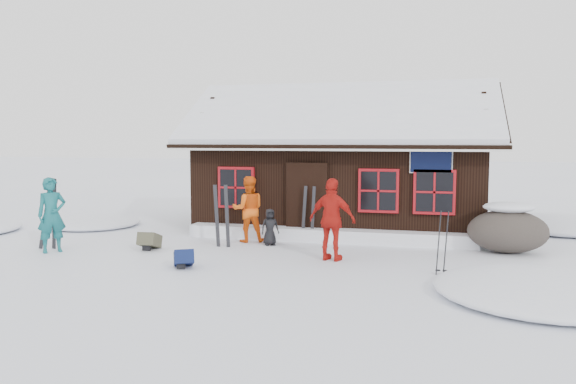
# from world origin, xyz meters

# --- Properties ---
(ground) EXTENTS (120.00, 120.00, 0.00)m
(ground) POSITION_xyz_m (0.00, 0.00, 0.00)
(ground) COLOR white
(ground) RESTS_ON ground
(mountain_hut) EXTENTS (8.90, 6.09, 4.42)m
(mountain_hut) POSITION_xyz_m (1.50, 4.98, 1.58)
(mountain_hut) COLOR black
(mountain_hut) RESTS_ON ground
(snow_drift) EXTENTS (7.60, 0.60, 0.35)m
(snow_drift) POSITION_xyz_m (1.50, 2.25, 0.17)
(snow_drift) COLOR white
(snow_drift) RESTS_ON ground
(snow_mounds) EXTENTS (20.60, 13.20, 0.48)m
(snow_mounds) POSITION_xyz_m (1.65, 1.86, 0.00)
(snow_mounds) COLOR white
(snow_mounds) RESTS_ON ground
(skier_teal) EXTENTS (0.75, 0.77, 1.78)m
(skier_teal) POSITION_xyz_m (-4.57, -0.80, 0.89)
(skier_teal) COLOR #155F64
(skier_teal) RESTS_ON ground
(skier_orange_left) EXTENTS (1.02, 0.91, 1.72)m
(skier_orange_left) POSITION_xyz_m (-0.49, 1.65, 0.86)
(skier_orange_left) COLOR #F15C11
(skier_orange_left) RESTS_ON ground
(skier_orange_right) EXTENTS (1.15, 0.69, 1.83)m
(skier_orange_right) POSITION_xyz_m (2.03, -0.05, 0.91)
(skier_orange_right) COLOR red
(skier_orange_right) RESTS_ON ground
(skier_crouched) EXTENTS (0.54, 0.50, 0.93)m
(skier_crouched) POSITION_xyz_m (0.19, 1.34, 0.47)
(skier_crouched) COLOR black
(skier_crouched) RESTS_ON ground
(boulder) EXTENTS (1.84, 1.38, 1.08)m
(boulder) POSITION_xyz_m (5.90, 1.87, 0.55)
(boulder) COLOR #453D37
(boulder) RESTS_ON ground
(ski_pair_left) EXTENTS (0.69, 0.26, 1.80)m
(ski_pair_left) POSITION_xyz_m (-4.85, -0.50, 0.86)
(ski_pair_left) COLOR black
(ski_pair_left) RESTS_ON ground
(ski_pair_mid) EXTENTS (0.42, 0.09, 1.61)m
(ski_pair_mid) POSITION_xyz_m (-0.90, 0.83, 0.75)
(ski_pair_mid) COLOR black
(ski_pair_mid) RESTS_ON ground
(ski_pair_right) EXTENTS (0.41, 0.10, 1.50)m
(ski_pair_right) POSITION_xyz_m (1.00, 2.20, 0.70)
(ski_pair_right) COLOR black
(ski_pair_right) RESTS_ON ground
(ski_poles) EXTENTS (0.23, 0.12, 1.31)m
(ski_poles) POSITION_xyz_m (4.37, -0.77, 0.62)
(ski_poles) COLOR black
(ski_poles) RESTS_ON ground
(backpack_blue) EXTENTS (0.60, 0.65, 0.29)m
(backpack_blue) POSITION_xyz_m (-0.84, -1.52, 0.14)
(backpack_blue) COLOR #101B47
(backpack_blue) RESTS_ON ground
(backpack_olive) EXTENTS (0.48, 0.60, 0.31)m
(backpack_olive) POSITION_xyz_m (-2.49, 0.05, 0.15)
(backpack_olive) COLOR #484733
(backpack_olive) RESTS_ON ground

